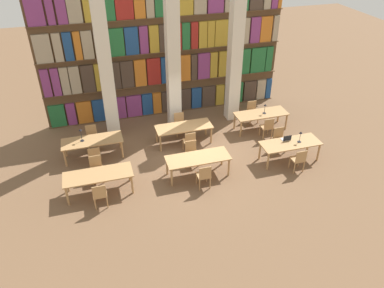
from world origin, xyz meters
The scene contains 27 objects.
ground_plane centered at (0.00, 0.00, 0.00)m, with size 40.00×40.00×0.00m, color brown.
bookshelf_bank centered at (0.00, 3.74, 2.71)m, with size 10.08×0.35×5.50m.
pillar_left centered at (-2.52, 2.44, 3.00)m, with size 0.49×0.49×6.00m.
pillar_center centered at (0.00, 2.44, 3.00)m, with size 0.49×0.49×6.00m.
pillar_right centered at (2.52, 2.44, 3.00)m, with size 0.49×0.49×6.00m.
reading_table_0 centered at (-3.35, -1.05, 0.65)m, with size 2.15×0.83×0.73m.
chair_0 centered at (-3.38, -1.75, 0.48)m, with size 0.42×0.40×0.89m.
chair_1 centered at (-3.38, -0.36, 0.48)m, with size 0.42×0.40×0.89m.
reading_table_1 centered at (-0.07, -1.06, 0.65)m, with size 2.15×0.83×0.73m.
chair_2 centered at (-0.08, -1.76, 0.48)m, with size 0.42×0.40×0.89m.
chair_3 centered at (-0.08, -0.36, 0.48)m, with size 0.42×0.40×0.89m.
reading_table_2 centered at (3.34, -1.12, 0.65)m, with size 2.15×0.83×0.73m.
chair_4 centered at (3.30, -1.82, 0.48)m, with size 0.42×0.40×0.89m.
chair_5 centered at (3.30, -0.43, 0.48)m, with size 0.42×0.40×0.89m.
desk_lamp_0 centered at (3.66, -1.17, 1.01)m, with size 0.14×0.14×0.43m.
laptop centered at (3.27, -0.90, 0.76)m, with size 0.32×0.22×0.21m.
reading_table_3 centered at (-3.39, 1.04, 0.65)m, with size 2.15×0.83×0.73m.
chair_6 centered at (-3.38, 0.35, 0.48)m, with size 0.42×0.40×0.89m.
chair_7 centered at (-3.38, 1.74, 0.48)m, with size 0.42×0.40×0.89m.
desk_lamp_1 centered at (-3.73, 1.09, 1.06)m, with size 0.14×0.14×0.50m.
reading_table_4 centered at (0.02, 1.05, 0.65)m, with size 2.15×0.83×0.73m.
chair_8 centered at (0.04, 0.36, 0.48)m, with size 0.42×0.40×0.89m.
chair_9 centered at (0.04, 1.75, 0.48)m, with size 0.42×0.40×0.89m.
reading_table_5 centered at (3.29, 1.18, 0.65)m, with size 2.15×0.83×0.73m.
chair_10 centered at (3.24, 0.48, 0.48)m, with size 0.42×0.40×0.89m.
chair_11 centered at (3.24, 1.88, 0.48)m, with size 0.42×0.40×0.89m.
desk_lamp_2 centered at (3.41, 1.14, 1.01)m, with size 0.14×0.14×0.42m.
Camera 1 is at (-3.15, -10.80, 7.88)m, focal length 35.00 mm.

